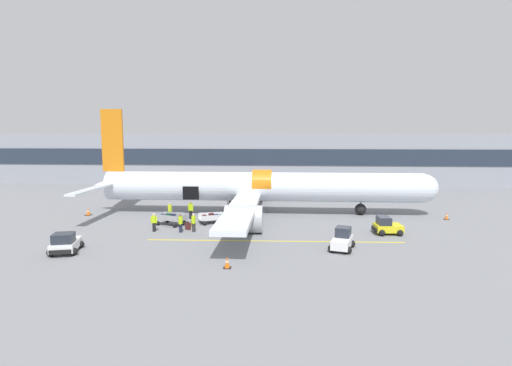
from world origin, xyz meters
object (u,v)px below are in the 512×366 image
ground_crew_loader_b (170,211)px  suitcase_on_tarmac_spare (188,226)px  baggage_tug_lead (342,240)px  ground_crew_supervisor (181,223)px  airplane (257,188)px  ground_crew_loader_a (154,222)px  suitcase_on_tarmac_upright (193,225)px  baggage_tug_rear (387,226)px  baggage_cart_loading (171,219)px  baggage_cart_queued (213,218)px  ground_crew_helper (194,222)px  ground_crew_driver (191,210)px  baggage_tug_mid (65,244)px

ground_crew_loader_b → suitcase_on_tarmac_spare: ground_crew_loader_b is taller
baggage_tug_lead → ground_crew_supervisor: ground_crew_supervisor is taller
airplane → ground_crew_loader_a: bearing=-134.7°
ground_crew_loader_a → suitcase_on_tarmac_upright: bearing=30.2°
suitcase_on_tarmac_upright → ground_crew_loader_a: bearing=-149.8°
baggage_tug_rear → baggage_cart_loading: baggage_tug_rear is taller
airplane → baggage_cart_queued: bearing=-128.3°
airplane → baggage_tug_rear: bearing=-34.5°
baggage_cart_queued → airplane: bearing=51.7°
ground_crew_supervisor → ground_crew_helper: bearing=15.3°
ground_crew_driver → suitcase_on_tarmac_upright: size_ratio=2.96×
baggage_cart_queued → ground_crew_supervisor: ground_crew_supervisor is taller
baggage_tug_lead → ground_crew_loader_b: size_ratio=1.75×
ground_crew_supervisor → suitcase_on_tarmac_upright: 2.14m
ground_crew_loader_b → ground_crew_supervisor: bearing=-64.8°
baggage_tug_lead → ground_crew_loader_b: bearing=149.3°
ground_crew_helper → suitcase_on_tarmac_spare: bearing=134.4°
ground_crew_loader_a → ground_crew_helper: size_ratio=1.00×
suitcase_on_tarmac_spare → ground_crew_loader_b: bearing=124.2°
baggage_tug_lead → ground_crew_helper: size_ratio=1.85×
ground_crew_supervisor → ground_crew_loader_a: bearing=175.9°
ground_crew_loader_a → baggage_tug_rear: bearing=1.6°
ground_crew_loader_b → ground_crew_helper: bearing=-54.1°
ground_crew_loader_b → baggage_cart_loading: bearing=-71.7°
ground_crew_helper → suitcase_on_tarmac_spare: ground_crew_helper is taller
airplane → suitcase_on_tarmac_spare: size_ratio=49.46×
ground_crew_supervisor → suitcase_on_tarmac_upright: bearing=72.3°
baggage_tug_lead → baggage_cart_queued: baggage_tug_lead is taller
baggage_tug_mid → suitcase_on_tarmac_spare: (7.26, 7.45, -0.34)m
ground_crew_loader_a → suitcase_on_tarmac_spare: (2.84, 0.82, -0.54)m
airplane → baggage_tug_rear: size_ratio=15.25×
ground_crew_driver → airplane: bearing=26.4°
ground_crew_driver → ground_crew_loader_a: bearing=-110.5°
ground_crew_driver → suitcase_on_tarmac_spare: size_ratio=2.39×
ground_crew_helper → suitcase_on_tarmac_upright: (-0.46, 1.66, -0.61)m
baggage_tug_rear → baggage_tug_lead: bearing=-132.4°
baggage_cart_queued → suitcase_on_tarmac_spare: (-1.76, -2.82, -0.15)m
suitcase_on_tarmac_spare → ground_crew_helper: bearing=-45.6°
baggage_tug_mid → ground_crew_loader_a: bearing=56.3°
baggage_tug_mid → ground_crew_loader_a: 7.97m
baggage_tug_rear → baggage_cart_queued: baggage_tug_rear is taller
baggage_cart_loading → suitcase_on_tarmac_upright: bearing=-19.9°
baggage_cart_loading → ground_crew_driver: 3.10m
baggage_tug_mid → baggage_tug_rear: 25.79m
ground_crew_supervisor → baggage_tug_lead: bearing=-17.5°
baggage_tug_lead → ground_crew_helper: ground_crew_helper is taller
ground_crew_loader_b → ground_crew_helper: 5.99m
baggage_tug_mid → ground_crew_driver: bearing=61.8°
suitcase_on_tarmac_spare → baggage_tug_mid: bearing=-134.3°
baggage_tug_lead → ground_crew_driver: bearing=144.5°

